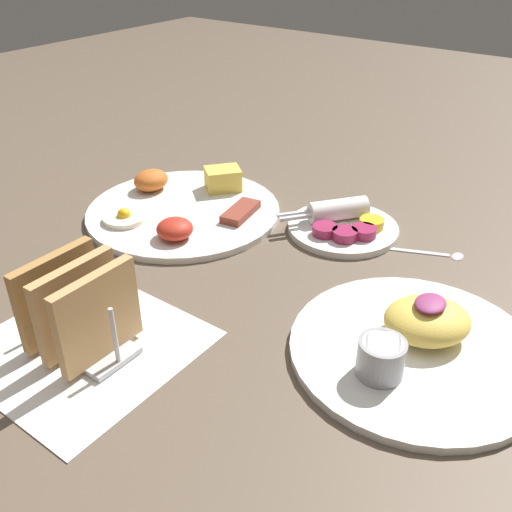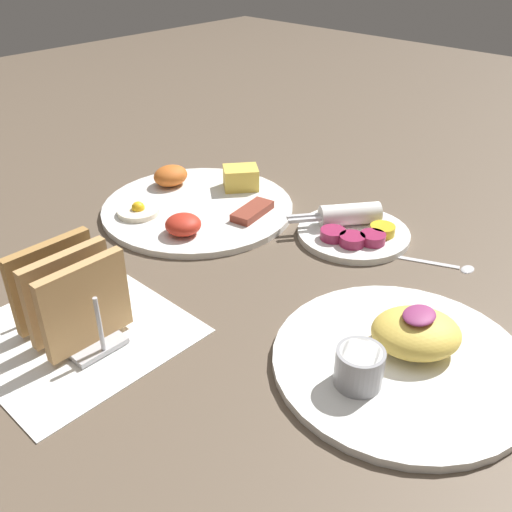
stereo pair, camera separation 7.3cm
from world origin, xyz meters
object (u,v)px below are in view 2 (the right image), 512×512
at_px(plate_condiments, 353,230).
at_px(toast_rack, 70,297).
at_px(plate_breakfast, 197,204).
at_px(plate_foreground, 401,354).

distance_m(plate_condiments, toast_rack, 0.41).
distance_m(plate_breakfast, plate_foreground, 0.44).
bearing_deg(toast_rack, plate_breakfast, 23.97).
bearing_deg(plate_condiments, plate_breakfast, 112.62).
relative_size(plate_foreground, toast_rack, 2.32).
distance_m(plate_foreground, toast_rack, 0.36).
bearing_deg(plate_breakfast, toast_rack, -156.03).
bearing_deg(plate_foreground, plate_condiments, 45.16).
xyz_separation_m(plate_condiments, plate_foreground, (-0.19, -0.19, 0.00)).
distance_m(plate_breakfast, plate_condiments, 0.25).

